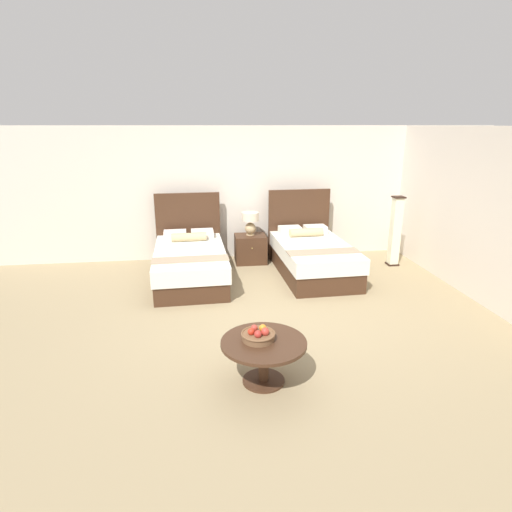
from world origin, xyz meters
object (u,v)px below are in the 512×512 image
object	(u,v)px
table_lamp	(250,221)
fruit_bowl	(258,335)
bed_near_corner	(312,256)
coffee_table	(264,350)
bed_near_window	(190,261)
floor_lamp_corner	(395,231)
nightstand	(251,249)

from	to	relation	value
table_lamp	fruit_bowl	xyz separation A→B (m)	(-0.41, -3.99, -0.29)
bed_near_corner	fruit_bowl	size ratio (longest dim) A/B	6.09
bed_near_corner	fruit_bowl	world-z (taller)	bed_near_corner
fruit_bowl	coffee_table	bearing A→B (deg)	-39.23
bed_near_window	bed_near_corner	world-z (taller)	bed_near_corner
bed_near_corner	floor_lamp_corner	bearing A→B (deg)	9.49
coffee_table	floor_lamp_corner	size ratio (longest dim) A/B	0.67
coffee_table	floor_lamp_corner	bearing A→B (deg)	49.16
bed_near_window	fruit_bowl	world-z (taller)	bed_near_window
bed_near_corner	floor_lamp_corner	xyz separation A→B (m)	(1.66, 0.28, 0.32)
bed_near_corner	coffee_table	xyz separation A→B (m)	(-1.36, -3.22, 0.03)
bed_near_corner	floor_lamp_corner	size ratio (longest dim) A/B	1.63
nightstand	coffee_table	bearing A→B (deg)	-95.08
coffee_table	nightstand	bearing A→B (deg)	84.92
coffee_table	fruit_bowl	xyz separation A→B (m)	(-0.05, 0.04, 0.16)
bed_near_window	coffee_table	distance (m)	3.31
bed_near_corner	table_lamp	bearing A→B (deg)	141.26
nightstand	floor_lamp_corner	bearing A→B (deg)	-10.85
fruit_bowl	nightstand	bearing A→B (deg)	84.16
bed_near_window	floor_lamp_corner	distance (m)	3.83
table_lamp	fruit_bowl	world-z (taller)	table_lamp
bed_near_window	nightstand	xyz separation A→B (m)	(1.14, 0.79, -0.05)
bed_near_corner	coffee_table	size ratio (longest dim) A/B	2.44
bed_near_corner	nightstand	world-z (taller)	bed_near_corner
bed_near_corner	nightstand	distance (m)	1.28
nightstand	coffee_table	size ratio (longest dim) A/B	0.67
bed_near_window	bed_near_corner	bearing A→B (deg)	-0.06
nightstand	coffee_table	world-z (taller)	nightstand
bed_near_corner	coffee_table	bearing A→B (deg)	-112.96
bed_near_window	floor_lamp_corner	size ratio (longest dim) A/B	1.70
table_lamp	floor_lamp_corner	world-z (taller)	floor_lamp_corner
nightstand	floor_lamp_corner	distance (m)	2.74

